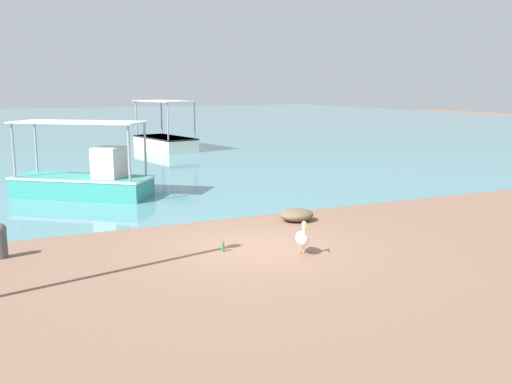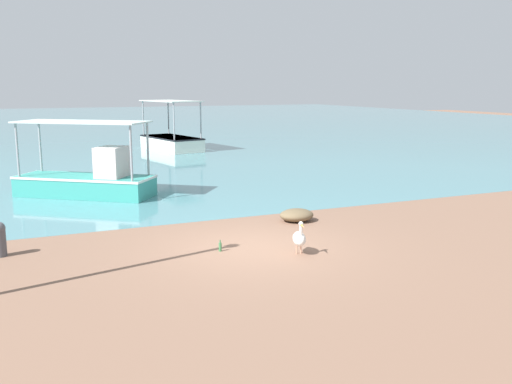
{
  "view_description": "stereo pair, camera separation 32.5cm",
  "coord_description": "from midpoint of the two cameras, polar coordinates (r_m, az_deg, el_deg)",
  "views": [
    {
      "loc": [
        -5.47,
        -11.89,
        3.78
      ],
      "look_at": [
        1.25,
        2.57,
        0.81
      ],
      "focal_mm": 40.0,
      "sensor_mm": 36.0,
      "label": 1
    },
    {
      "loc": [
        -5.18,
        -12.02,
        3.78
      ],
      "look_at": [
        1.25,
        2.57,
        0.81
      ],
      "focal_mm": 40.0,
      "sensor_mm": 36.0,
      "label": 2
    }
  ],
  "objects": [
    {
      "name": "ground",
      "position": [
        13.62,
        -0.89,
        -5.55
      ],
      "size": [
        120.0,
        120.0,
        0.0
      ],
      "primitive_type": "plane",
      "color": "#825F4B"
    },
    {
      "name": "harbor_water",
      "position": [
        60.31,
        -19.94,
        6.35
      ],
      "size": [
        110.0,
        90.0,
        0.0
      ],
      "primitive_type": "cube",
      "color": "teal",
      "rests_on": "ground"
    },
    {
      "name": "fishing_boat_far_left",
      "position": [
        20.51,
        -17.14,
        1.25
      ],
      "size": [
        4.75,
        4.14,
        2.6
      ],
      "color": "teal",
      "rests_on": "harbor_water"
    },
    {
      "name": "fishing_boat_outer",
      "position": [
        34.6,
        -9.34,
        5.11
      ],
      "size": [
        2.88,
        4.98,
        2.92
      ],
      "color": "white",
      "rests_on": "harbor_water"
    },
    {
      "name": "pelican",
      "position": [
        13.05,
        3.93,
        -4.59
      ],
      "size": [
        0.41,
        0.8,
        0.8
      ],
      "color": "#E0997A",
      "rests_on": "ground"
    },
    {
      "name": "mooring_bollard",
      "position": [
        13.98,
        -24.8,
        -4.33
      ],
      "size": [
        0.29,
        0.29,
        0.79
      ],
      "color": "#47474C",
      "rests_on": "ground"
    },
    {
      "name": "net_pile",
      "position": [
        16.21,
        3.52,
        -2.3
      ],
      "size": [
        0.98,
        0.84,
        0.35
      ],
      "primitive_type": "ellipsoid",
      "color": "brown",
      "rests_on": "ground"
    },
    {
      "name": "glass_bottle",
      "position": [
        13.3,
        -4.03,
        -5.5
      ],
      "size": [
        0.07,
        0.07,
        0.27
      ],
      "color": "#3F7F4C",
      "rests_on": "ground"
    }
  ]
}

